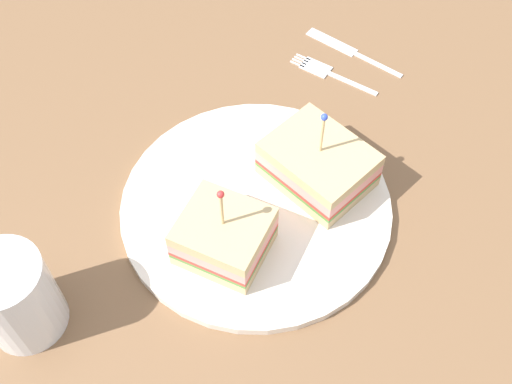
% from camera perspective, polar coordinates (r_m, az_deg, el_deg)
% --- Properties ---
extents(ground_plane, '(1.08, 1.08, 0.02)m').
position_cam_1_polar(ground_plane, '(0.67, -0.00, -1.99)').
color(ground_plane, brown).
extents(plate, '(0.28, 0.28, 0.01)m').
position_cam_1_polar(plate, '(0.65, -0.00, -1.27)').
color(plate, silver).
rests_on(plate, ground_plane).
extents(sandwich_half_front, '(0.11, 0.12, 0.10)m').
position_cam_1_polar(sandwich_half_front, '(0.65, 5.61, 2.49)').
color(sandwich_half_front, tan).
rests_on(sandwich_half_front, plate).
extents(sandwich_half_back, '(0.08, 0.09, 0.10)m').
position_cam_1_polar(sandwich_half_back, '(0.60, -2.91, -3.99)').
color(sandwich_half_back, tan).
rests_on(sandwich_half_back, plate).
extents(drink_glass, '(0.07, 0.07, 0.09)m').
position_cam_1_polar(drink_glass, '(0.60, -20.68, -9.05)').
color(drink_glass, silver).
rests_on(drink_glass, ground_plane).
extents(fork, '(0.02, 0.12, 0.00)m').
position_cam_1_polar(fork, '(0.79, 6.21, 10.76)').
color(fork, silver).
rests_on(fork, ground_plane).
extents(knife, '(0.03, 0.14, 0.00)m').
position_cam_1_polar(knife, '(0.82, 8.26, 12.56)').
color(knife, silver).
rests_on(knife, ground_plane).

